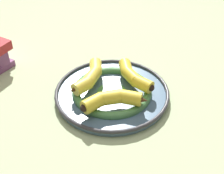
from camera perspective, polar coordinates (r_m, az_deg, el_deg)
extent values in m
plane|color=#B2C693|center=(0.92, 0.61, -1.65)|extent=(2.80, 2.80, 0.00)
cylinder|color=slate|center=(0.92, 0.00, -1.36)|extent=(0.32, 0.32, 0.02)
torus|color=#4C894C|center=(0.91, 0.00, -0.79)|extent=(0.23, 0.23, 0.02)
cylinder|color=#4C894C|center=(0.91, 0.00, -0.93)|extent=(0.09, 0.09, 0.00)
torus|color=#333338|center=(0.91, 0.00, -0.86)|extent=(0.33, 0.33, 0.01)
cylinder|color=yellow|center=(0.95, 2.54, 3.58)|extent=(0.05, 0.04, 0.04)
cylinder|color=yellow|center=(0.92, 3.60, 1.92)|extent=(0.06, 0.05, 0.04)
cylinder|color=yellow|center=(0.89, 5.77, 0.48)|extent=(0.06, 0.06, 0.04)
sphere|color=yellow|center=(0.93, 2.78, 2.71)|extent=(0.04, 0.04, 0.04)
sphere|color=yellow|center=(0.90, 4.45, 1.09)|extent=(0.04, 0.04, 0.04)
cone|color=#472D19|center=(0.97, 2.31, 4.41)|extent=(0.03, 0.03, 0.03)
sphere|color=black|center=(0.88, 7.13, -0.15)|extent=(0.02, 0.02, 0.02)
cylinder|color=yellow|center=(0.84, 3.54, -2.00)|extent=(0.06, 0.07, 0.04)
cylinder|color=yellow|center=(0.84, -0.16, -1.94)|extent=(0.04, 0.06, 0.04)
cylinder|color=yellow|center=(0.82, -3.55, -3.01)|extent=(0.06, 0.07, 0.04)
sphere|color=yellow|center=(0.84, 1.69, -1.68)|extent=(0.04, 0.04, 0.04)
sphere|color=yellow|center=(0.83, -2.03, -2.20)|extent=(0.04, 0.04, 0.04)
cone|color=#472D19|center=(0.83, 5.40, -2.33)|extent=(0.04, 0.04, 0.03)
sphere|color=black|center=(0.81, -5.12, -3.85)|extent=(0.02, 0.02, 0.02)
cylinder|color=yellow|center=(0.88, -5.53, 0.32)|extent=(0.06, 0.06, 0.04)
cylinder|color=yellow|center=(0.92, -3.62, 1.91)|extent=(0.06, 0.06, 0.04)
cylinder|color=yellow|center=(0.95, -3.00, 3.66)|extent=(0.06, 0.04, 0.04)
sphere|color=yellow|center=(0.90, -4.28, 1.01)|extent=(0.04, 0.04, 0.04)
sphere|color=yellow|center=(0.93, -2.98, 2.77)|extent=(0.04, 0.04, 0.04)
cone|color=#472D19|center=(0.87, -6.82, -0.40)|extent=(0.04, 0.04, 0.03)
sphere|color=black|center=(0.98, -3.03, 4.50)|extent=(0.02, 0.02, 0.02)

